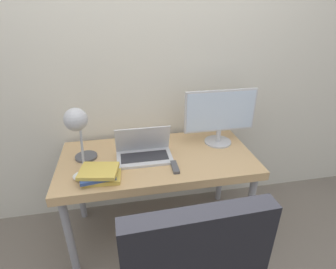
# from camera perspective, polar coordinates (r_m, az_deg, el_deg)

# --- Properties ---
(ground_plane) EXTENTS (12.00, 12.00, 0.00)m
(ground_plane) POSITION_cam_1_polar(r_m,az_deg,el_deg) (2.09, -0.38, -26.46)
(ground_plane) COLOR #70665B
(wall_back) EXTENTS (8.00, 0.05, 2.60)m
(wall_back) POSITION_cam_1_polar(r_m,az_deg,el_deg) (2.02, -4.48, 15.98)
(wall_back) COLOR beige
(wall_back) RESTS_ON ground_plane
(desk) EXTENTS (1.35, 0.67, 0.70)m
(desk) POSITION_cam_1_polar(r_m,az_deg,el_deg) (1.89, -2.31, -6.45)
(desk) COLOR tan
(desk) RESTS_ON ground_plane
(laptop) EXTENTS (0.38, 0.22, 0.22)m
(laptop) POSITION_cam_1_polar(r_m,az_deg,el_deg) (1.83, -5.26, -3.69)
(laptop) COLOR silver
(laptop) RESTS_ON desk
(monitor) EXTENTS (0.54, 0.21, 0.42)m
(monitor) POSITION_cam_1_polar(r_m,az_deg,el_deg) (1.98, 11.28, 4.28)
(monitor) COLOR #B7B7BC
(monitor) RESTS_ON desk
(desk_lamp) EXTENTS (0.15, 0.30, 0.43)m
(desk_lamp) POSITION_cam_1_polar(r_m,az_deg,el_deg) (1.66, -19.14, 1.95)
(desk_lamp) COLOR #4C4C51
(desk_lamp) RESTS_ON desk
(book_stack) EXTENTS (0.26, 0.21, 0.07)m
(book_stack) POSITION_cam_1_polar(r_m,az_deg,el_deg) (1.66, -14.67, -8.43)
(book_stack) COLOR gold
(book_stack) RESTS_ON desk
(tv_remote) EXTENTS (0.04, 0.14, 0.02)m
(tv_remote) POSITION_cam_1_polar(r_m,az_deg,el_deg) (1.72, 1.49, -7.10)
(tv_remote) COLOR #4C4C51
(tv_remote) RESTS_ON desk
(game_controller) EXTENTS (0.14, 0.10, 0.04)m
(game_controller) POSITION_cam_1_polar(r_m,az_deg,el_deg) (1.70, -17.75, -8.51)
(game_controller) COLOR white
(game_controller) RESTS_ON desk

